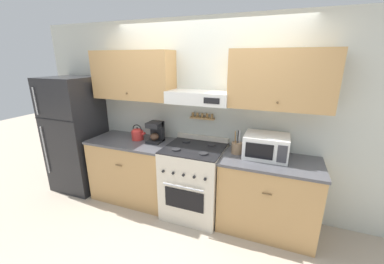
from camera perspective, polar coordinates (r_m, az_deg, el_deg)
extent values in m
plane|color=#B2A38E|center=(3.25, -1.60, -21.58)|extent=(16.00, 16.00, 0.00)
cube|color=silver|center=(3.27, 2.95, 3.76)|extent=(5.20, 0.08, 2.55)
cube|color=tan|center=(3.44, -14.10, 13.19)|extent=(1.18, 0.33, 0.65)
sphere|color=brown|center=(3.32, -15.58, 9.00)|extent=(0.02, 0.02, 0.02)
cube|color=tan|center=(2.82, 20.63, 11.80)|extent=(1.11, 0.33, 0.65)
sphere|color=brown|center=(2.67, 20.01, 6.68)|extent=(0.02, 0.02, 0.02)
cube|color=silver|center=(3.00, 1.66, 8.39)|extent=(0.80, 0.37, 0.15)
cube|color=black|center=(2.75, 4.74, 7.53)|extent=(0.19, 0.01, 0.07)
cube|color=tan|center=(3.19, 2.49, 3.37)|extent=(0.34, 0.07, 0.02)
cylinder|color=olive|center=(3.23, 0.21, 4.28)|extent=(0.03, 0.03, 0.06)
cylinder|color=olive|center=(3.21, 1.35, 4.18)|extent=(0.03, 0.03, 0.06)
cylinder|color=olive|center=(3.18, 2.50, 4.07)|extent=(0.03, 0.03, 0.06)
cylinder|color=olive|center=(3.16, 3.67, 3.96)|extent=(0.03, 0.03, 0.06)
cylinder|color=olive|center=(3.14, 4.85, 3.85)|extent=(0.03, 0.03, 0.06)
cube|color=tan|center=(3.68, -13.88, -8.94)|extent=(1.18, 0.63, 0.89)
cube|color=#4C4C51|center=(3.50, -14.42, -2.16)|extent=(1.20, 0.66, 0.03)
cylinder|color=brown|center=(3.35, -17.36, -7.79)|extent=(0.10, 0.01, 0.01)
cube|color=tan|center=(3.10, 17.79, -14.56)|extent=(1.11, 0.63, 0.89)
cube|color=#4C4C51|center=(2.89, 18.62, -6.76)|extent=(1.13, 0.66, 0.03)
cylinder|color=brown|center=(2.71, 17.68, -14.17)|extent=(0.10, 0.01, 0.01)
cube|color=beige|center=(3.22, 0.48, -11.85)|extent=(0.75, 0.68, 0.94)
cube|color=black|center=(2.99, -1.97, -16.11)|extent=(0.51, 0.01, 0.26)
cylinder|color=#ADAFB5|center=(2.87, -2.20, -13.21)|extent=(0.52, 0.02, 0.02)
cube|color=black|center=(3.02, 0.51, -3.90)|extent=(0.75, 0.68, 0.01)
cylinder|color=#232326|center=(2.94, -3.90, -4.25)|extent=(0.11, 0.11, 0.02)
cylinder|color=#232326|center=(2.81, 2.75, -5.23)|extent=(0.11, 0.11, 0.02)
cylinder|color=#232326|center=(3.21, -1.45, -2.27)|extent=(0.11, 0.11, 0.02)
cylinder|color=#232326|center=(3.10, 4.68, -3.07)|extent=(0.11, 0.11, 0.02)
cylinder|color=black|center=(2.91, -7.03, -9.44)|extent=(0.03, 0.02, 0.03)
cylinder|color=black|center=(2.86, -4.62, -9.92)|extent=(0.03, 0.02, 0.03)
cylinder|color=black|center=(2.81, -2.11, -10.40)|extent=(0.03, 0.02, 0.03)
cylinder|color=black|center=(2.76, 0.50, -10.88)|extent=(0.03, 0.02, 0.03)
cylinder|color=black|center=(2.72, 3.20, -11.36)|extent=(0.03, 0.02, 0.03)
cube|color=beige|center=(3.28, 2.49, -1.41)|extent=(0.75, 0.04, 0.06)
cube|color=#232326|center=(4.15, -26.29, -0.57)|extent=(0.73, 0.67, 1.79)
cube|color=black|center=(3.86, -30.58, 2.53)|extent=(0.73, 0.01, 0.01)
cylinder|color=#ADAFB5|center=(4.03, -33.77, 6.20)|extent=(0.02, 0.02, 0.39)
cylinder|color=#ADAFB5|center=(4.20, -32.07, -3.82)|extent=(0.02, 0.02, 0.75)
cylinder|color=red|center=(3.49, -13.06, -0.76)|extent=(0.17, 0.17, 0.13)
ellipsoid|color=red|center=(3.47, -13.13, 0.24)|extent=(0.16, 0.16, 0.07)
sphere|color=black|center=(3.45, -13.18, 0.97)|extent=(0.02, 0.02, 0.02)
cylinder|color=red|center=(3.44, -11.95, -0.62)|extent=(0.11, 0.04, 0.09)
torus|color=black|center=(3.46, -13.15, 0.58)|extent=(0.15, 0.01, 0.15)
cube|color=black|center=(3.35, -8.85, -2.13)|extent=(0.19, 0.22, 0.03)
cube|color=black|center=(3.37, -8.36, 0.30)|extent=(0.19, 0.08, 0.29)
cube|color=black|center=(3.27, -9.13, 1.72)|extent=(0.19, 0.18, 0.07)
ellipsoid|color=#4C3323|center=(3.31, -9.08, -1.10)|extent=(0.12, 0.12, 0.11)
cube|color=white|center=(2.91, 17.53, -3.24)|extent=(0.50, 0.39, 0.27)
cube|color=black|center=(2.73, 15.94, -4.49)|extent=(0.30, 0.01, 0.17)
cube|color=#38383D|center=(2.72, 20.99, -5.05)|extent=(0.10, 0.01, 0.20)
cylinder|color=#8E7051|center=(2.95, 10.78, -3.84)|extent=(0.13, 0.13, 0.14)
cylinder|color=olive|center=(2.90, 10.46, -1.19)|extent=(0.01, 0.05, 0.16)
cylinder|color=#28282B|center=(2.91, 11.07, -1.19)|extent=(0.01, 0.04, 0.16)
cylinder|color=#B2B2B7|center=(2.91, 11.47, -1.18)|extent=(0.01, 0.03, 0.16)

